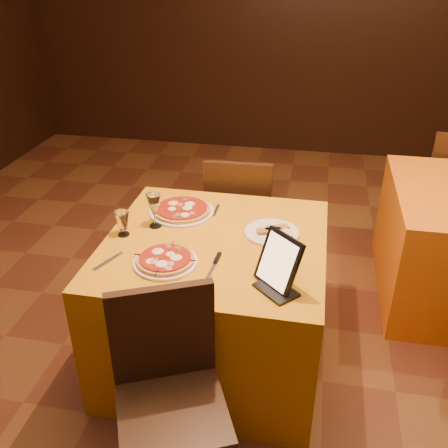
% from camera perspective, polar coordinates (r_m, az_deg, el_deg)
% --- Properties ---
extents(floor, '(6.00, 7.00, 0.01)m').
position_cam_1_polar(floor, '(2.86, 3.37, -16.53)').
color(floor, '#5E2D19').
rests_on(floor, ground).
extents(wall_back, '(6.00, 0.01, 2.80)m').
position_cam_1_polar(wall_back, '(5.54, 9.29, 22.03)').
color(wall_back, black).
rests_on(wall_back, floor).
extents(main_table, '(1.10, 1.10, 0.75)m').
position_cam_1_polar(main_table, '(2.71, -0.97, -8.71)').
color(main_table, orange).
rests_on(main_table, floor).
extents(chair_main_near, '(0.58, 0.58, 0.91)m').
position_cam_1_polar(chair_main_near, '(2.08, -5.93, -20.51)').
color(chair_main_near, black).
rests_on(chair_main_near, floor).
extents(chair_main_far, '(0.49, 0.49, 0.91)m').
position_cam_1_polar(chair_main_far, '(3.37, 1.96, 0.99)').
color(chair_main_far, black).
rests_on(chair_main_far, floor).
extents(pizza_near, '(0.30, 0.30, 0.03)m').
position_cam_1_polar(pizza_near, '(2.33, -6.73, -4.18)').
color(pizza_near, white).
rests_on(pizza_near, main_table).
extents(pizza_far, '(0.35, 0.35, 0.03)m').
position_cam_1_polar(pizza_far, '(2.76, -4.85, 1.53)').
color(pizza_far, white).
rests_on(pizza_far, main_table).
extents(cutlet_dish, '(0.28, 0.28, 0.03)m').
position_cam_1_polar(cutlet_dish, '(2.56, 5.48, -0.87)').
color(cutlet_dish, white).
rests_on(cutlet_dish, main_table).
extents(wine_glass, '(0.08, 0.08, 0.19)m').
position_cam_1_polar(wine_glass, '(2.61, -7.96, 1.57)').
color(wine_glass, '#ECE986').
rests_on(wine_glass, main_table).
extents(water_glass, '(0.09, 0.09, 0.13)m').
position_cam_1_polar(water_glass, '(2.57, -11.51, 0.03)').
color(water_glass, white).
rests_on(water_glass, main_table).
extents(tablet, '(0.22, 0.22, 0.24)m').
position_cam_1_polar(tablet, '(2.13, 6.27, -4.25)').
color(tablet, black).
rests_on(tablet, main_table).
extents(knife, '(0.03, 0.20, 0.01)m').
position_cam_1_polar(knife, '(2.28, -1.32, -5.12)').
color(knife, silver).
rests_on(knife, main_table).
extents(fork_near, '(0.09, 0.18, 0.01)m').
position_cam_1_polar(fork_near, '(2.40, -13.05, -4.15)').
color(fork_near, '#B8B9C0').
rests_on(fork_near, main_table).
extents(fork_far, '(0.02, 0.14, 0.01)m').
position_cam_1_polar(fork_far, '(2.78, -0.91, 1.55)').
color(fork_far, silver).
rests_on(fork_far, main_table).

